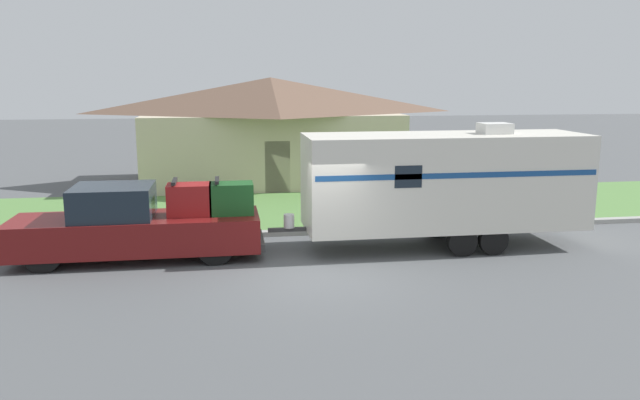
# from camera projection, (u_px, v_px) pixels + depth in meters

# --- Properties ---
(ground_plane) EXTENTS (120.00, 120.00, 0.00)m
(ground_plane) POSITION_uv_depth(u_px,v_px,m) (320.00, 273.00, 14.83)
(ground_plane) COLOR #515456
(curb_strip) EXTENTS (80.00, 0.30, 0.14)m
(curb_strip) POSITION_uv_depth(u_px,v_px,m) (300.00, 232.00, 18.46)
(curb_strip) COLOR #999993
(curb_strip) RESTS_ON ground_plane
(lawn_strip) EXTENTS (80.00, 7.00, 0.03)m
(lawn_strip) POSITION_uv_depth(u_px,v_px,m) (288.00, 209.00, 22.01)
(lawn_strip) COLOR #568442
(lawn_strip) RESTS_ON ground_plane
(house_across_street) EXTENTS (11.65, 6.69, 4.59)m
(house_across_street) POSITION_uv_depth(u_px,v_px,m) (271.00, 128.00, 27.56)
(house_across_street) COLOR beige
(house_across_street) RESTS_ON ground_plane
(pickup_truck) EXTENTS (6.27, 1.90, 2.03)m
(pickup_truck) POSITION_uv_depth(u_px,v_px,m) (140.00, 225.00, 15.81)
(pickup_truck) COLOR black
(pickup_truck) RESTS_ON ground_plane
(travel_trailer) EXTENTS (8.57, 2.28, 3.37)m
(travel_trailer) POSITION_uv_depth(u_px,v_px,m) (445.00, 181.00, 16.84)
(travel_trailer) COLOR black
(travel_trailer) RESTS_ON ground_plane
(mailbox) EXTENTS (0.48, 0.20, 1.30)m
(mailbox) POSITION_uv_depth(u_px,v_px,m) (478.00, 190.00, 20.06)
(mailbox) COLOR brown
(mailbox) RESTS_ON ground_plane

